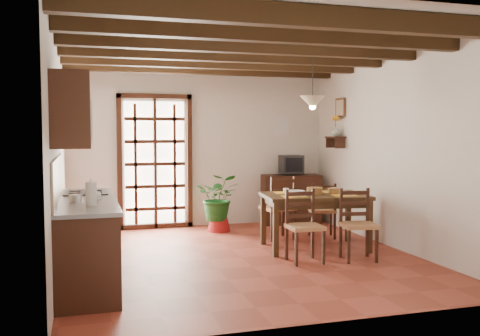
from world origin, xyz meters
name	(u,v)px	position (x,y,z in m)	size (l,w,h in m)	color
ground_plane	(241,257)	(0.00, 0.00, 0.00)	(5.00, 5.00, 0.00)	brown
room_shell	(241,119)	(0.00, 0.00, 1.82)	(4.52, 5.02, 2.81)	silver
ceiling_beams	(241,50)	(0.00, 0.00, 2.69)	(4.50, 4.34, 0.20)	black
french_door	(155,159)	(-0.80, 2.45, 1.18)	(1.26, 0.11, 2.32)	white
kitchen_counter	(86,239)	(-1.96, -0.60, 0.47)	(0.64, 2.25, 1.38)	black
upper_cabinet	(71,111)	(-2.08, -1.30, 1.85)	(0.35, 0.80, 0.70)	black
range_hood	(75,125)	(-2.05, -0.05, 1.73)	(0.38, 0.60, 0.54)	white
counter_items	(85,194)	(-1.95, -0.51, 0.96)	(0.50, 1.43, 0.25)	black
dining_table	(315,201)	(1.14, 0.23, 0.67)	(1.52, 1.08, 0.77)	#3A2613
chair_near_left	(304,240)	(0.70, -0.45, 0.29)	(0.43, 0.41, 0.91)	#AE774A
chair_near_right	(358,238)	(1.41, -0.54, 0.29)	(0.48, 0.47, 0.91)	#AE774A
chair_far_left	(278,219)	(0.88, 0.99, 0.30)	(0.50, 0.48, 0.97)	#AE774A
chair_far_right	(322,220)	(1.58, 0.91, 0.27)	(0.48, 0.47, 0.86)	#AE774A
table_setting	(315,191)	(1.14, 0.23, 0.82)	(1.04, 0.69, 0.10)	yellow
table_bowl	(296,192)	(0.90, 0.31, 0.80)	(0.22, 0.22, 0.05)	white
sideboard	(291,199)	(1.59, 2.23, 0.44)	(1.03, 0.46, 0.88)	black
crt_tv	(291,164)	(1.59, 2.22, 1.07)	(0.40, 0.38, 0.33)	black
fuse_box	(282,126)	(1.50, 2.48, 1.75)	(0.25, 0.03, 0.32)	white
plant_pot	(219,224)	(0.17, 1.88, 0.11)	(0.39, 0.39, 0.24)	maroon
potted_plant	(219,197)	(0.17, 1.88, 0.57)	(1.81, 1.55, 2.02)	#144C19
wall_shelf	(335,140)	(2.14, 1.60, 1.51)	(0.20, 0.42, 0.20)	black
shelf_vase	(336,131)	(2.14, 1.60, 1.65)	(0.15, 0.15, 0.15)	#B2BFB2
shelf_flowers	(336,119)	(2.14, 1.60, 1.86)	(0.14, 0.14, 0.36)	yellow
framed_picture	(340,108)	(2.22, 1.60, 2.05)	(0.03, 0.32, 0.32)	brown
pendant_lamp	(313,101)	(1.14, 0.33, 2.08)	(0.36, 0.36, 0.84)	black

